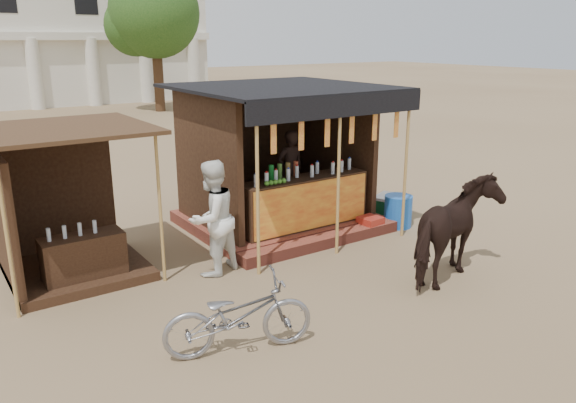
% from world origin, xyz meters
% --- Properties ---
extents(ground, '(120.00, 120.00, 0.00)m').
position_xyz_m(ground, '(0.00, 0.00, 0.00)').
color(ground, '#846B4C').
rests_on(ground, ground).
extents(main_stall, '(3.60, 3.61, 2.78)m').
position_xyz_m(main_stall, '(1.02, 3.36, 1.02)').
color(main_stall, brown).
rests_on(main_stall, ground).
extents(secondary_stall, '(2.40, 2.40, 2.38)m').
position_xyz_m(secondary_stall, '(-3.17, 3.24, 0.85)').
color(secondary_stall, '#3C2616').
rests_on(secondary_stall, ground).
extents(cow, '(2.07, 1.41, 1.60)m').
position_xyz_m(cow, '(1.77, -0.37, 0.80)').
color(cow, black).
rests_on(cow, ground).
extents(motorbike, '(1.91, 1.13, 0.95)m').
position_xyz_m(motorbike, '(-2.00, -0.28, 0.47)').
color(motorbike, gray).
rests_on(motorbike, ground).
extents(bystander, '(1.08, 0.96, 1.85)m').
position_xyz_m(bystander, '(-1.17, 2.00, 0.92)').
color(bystander, white).
rests_on(bystander, ground).
extents(blue_barrel, '(0.59, 0.59, 0.64)m').
position_xyz_m(blue_barrel, '(2.93, 2.00, 0.32)').
color(blue_barrel, blue).
rests_on(blue_barrel, ground).
extents(red_crate, '(0.45, 0.43, 0.33)m').
position_xyz_m(red_crate, '(2.19, 2.00, 0.16)').
color(red_crate, maroon).
rests_on(red_crate, ground).
extents(cooler, '(0.76, 0.66, 0.46)m').
position_xyz_m(cooler, '(3.22, 2.60, 0.23)').
color(cooler, '#166633').
rests_on(cooler, ground).
extents(tree, '(4.50, 4.40, 7.00)m').
position_xyz_m(tree, '(5.81, 22.14, 4.63)').
color(tree, '#382314').
rests_on(tree, ground).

